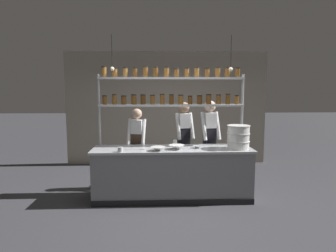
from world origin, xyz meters
The scene contains 14 objects.
ground_plane centered at (0.00, 0.00, 0.00)m, with size 40.00×40.00×0.00m, color #3D3D42.
back_wall centered at (0.00, 2.64, 1.46)m, with size 5.22×0.12×2.93m, color #9E9384.
prep_counter centered at (0.00, 0.00, 0.46)m, with size 2.82×0.76×0.92m.
spice_shelf_unit centered at (0.00, 0.33, 1.89)m, with size 2.70×0.28×2.37m.
chef_left centered at (-0.66, 0.62, 0.90)m, with size 0.40×0.32×1.58m.
chef_center centered at (0.29, 0.82, 0.98)m, with size 0.41×0.34×1.70m.
chef_right centered at (0.77, 0.59, 1.01)m, with size 0.40×0.33×1.74m.
container_stack centered at (1.15, -0.09, 1.13)m, with size 0.40×0.40×0.41m.
prep_bowl_near_left centered at (-0.26, -0.22, 0.95)m, with size 0.25×0.25×0.07m.
prep_bowl_center_front centered at (0.07, -0.11, 0.96)m, with size 0.28×0.28×0.08m.
prep_bowl_center_back centered at (0.44, -0.02, 0.94)m, with size 0.16×0.16×0.04m.
serving_cup_front centered at (-0.88, -0.30, 0.96)m, with size 0.09×0.09×0.08m.
serving_cup_by_board centered at (0.06, 0.24, 0.97)m, with size 0.07×0.07×0.10m.
pendant_light_row centered at (-0.01, 0.00, 2.33)m, with size 2.11×0.07×0.61m.
Camera 1 is at (-0.29, -5.21, 1.95)m, focal length 32.00 mm.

